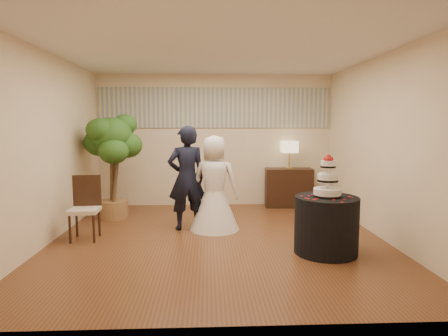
{
  "coord_description": "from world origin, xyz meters",
  "views": [
    {
      "loc": [
        -0.16,
        -5.56,
        1.74
      ],
      "look_at": [
        0.1,
        0.4,
        1.05
      ],
      "focal_mm": 30.0,
      "sensor_mm": 36.0,
      "label": 1
    }
  ],
  "objects_px": {
    "bride": "(214,183)",
    "side_chair": "(84,208)",
    "table_lamp": "(289,155)",
    "cake_table": "(326,225)",
    "console": "(289,188)",
    "ficus_tree": "(112,166)",
    "groom": "(187,178)",
    "wedding_cake": "(328,176)"
  },
  "relations": [
    {
      "from": "bride",
      "to": "side_chair",
      "type": "distance_m",
      "value": 2.06
    },
    {
      "from": "bride",
      "to": "table_lamp",
      "type": "distance_m",
      "value": 2.36
    },
    {
      "from": "cake_table",
      "to": "side_chair",
      "type": "xyz_separation_m",
      "value": [
        -3.47,
        0.75,
        0.1
      ]
    },
    {
      "from": "console",
      "to": "ficus_tree",
      "type": "relative_size",
      "value": 0.5
    },
    {
      "from": "table_lamp",
      "to": "console",
      "type": "bearing_deg",
      "value": 0.0
    },
    {
      "from": "console",
      "to": "side_chair",
      "type": "relative_size",
      "value": 1.02
    },
    {
      "from": "groom",
      "to": "bride",
      "type": "height_order",
      "value": "groom"
    },
    {
      "from": "bride",
      "to": "wedding_cake",
      "type": "xyz_separation_m",
      "value": [
        1.49,
        -1.23,
        0.28
      ]
    },
    {
      "from": "console",
      "to": "side_chair",
      "type": "height_order",
      "value": "side_chair"
    },
    {
      "from": "groom",
      "to": "bride",
      "type": "xyz_separation_m",
      "value": [
        0.46,
        -0.03,
        -0.08
      ]
    },
    {
      "from": "wedding_cake",
      "to": "table_lamp",
      "type": "distance_m",
      "value": 2.92
    },
    {
      "from": "side_chair",
      "to": "table_lamp",
      "type": "bearing_deg",
      "value": 28.33
    },
    {
      "from": "ficus_tree",
      "to": "table_lamp",
      "type": "bearing_deg",
      "value": 14.19
    },
    {
      "from": "wedding_cake",
      "to": "bride",
      "type": "bearing_deg",
      "value": 140.48
    },
    {
      "from": "bride",
      "to": "ficus_tree",
      "type": "height_order",
      "value": "ficus_tree"
    },
    {
      "from": "cake_table",
      "to": "wedding_cake",
      "type": "height_order",
      "value": "wedding_cake"
    },
    {
      "from": "bride",
      "to": "cake_table",
      "type": "xyz_separation_m",
      "value": [
        1.49,
        -1.23,
        -0.4
      ]
    },
    {
      "from": "groom",
      "to": "side_chair",
      "type": "distance_m",
      "value": 1.65
    },
    {
      "from": "table_lamp",
      "to": "side_chair",
      "type": "distance_m",
      "value": 4.24
    },
    {
      "from": "table_lamp",
      "to": "ficus_tree",
      "type": "relative_size",
      "value": 0.29
    },
    {
      "from": "wedding_cake",
      "to": "side_chair",
      "type": "relative_size",
      "value": 0.59
    },
    {
      "from": "console",
      "to": "ficus_tree",
      "type": "height_order",
      "value": "ficus_tree"
    },
    {
      "from": "groom",
      "to": "cake_table",
      "type": "xyz_separation_m",
      "value": [
        1.95,
        -1.27,
        -0.47
      ]
    },
    {
      "from": "cake_table",
      "to": "table_lamp",
      "type": "height_order",
      "value": "table_lamp"
    },
    {
      "from": "groom",
      "to": "bride",
      "type": "bearing_deg",
      "value": 160.79
    },
    {
      "from": "bride",
      "to": "table_lamp",
      "type": "bearing_deg",
      "value": -121.62
    },
    {
      "from": "bride",
      "to": "console",
      "type": "relative_size",
      "value": 1.6
    },
    {
      "from": "cake_table",
      "to": "side_chair",
      "type": "relative_size",
      "value": 0.88
    },
    {
      "from": "ficus_tree",
      "to": "wedding_cake",
      "type": "bearing_deg",
      "value": -31.23
    },
    {
      "from": "ficus_tree",
      "to": "side_chair",
      "type": "distance_m",
      "value": 1.39
    },
    {
      "from": "wedding_cake",
      "to": "side_chair",
      "type": "height_order",
      "value": "wedding_cake"
    },
    {
      "from": "bride",
      "to": "console",
      "type": "distance_m",
      "value": 2.36
    },
    {
      "from": "table_lamp",
      "to": "side_chair",
      "type": "xyz_separation_m",
      "value": [
        -3.59,
        -2.17,
        -0.63
      ]
    },
    {
      "from": "console",
      "to": "bride",
      "type": "bearing_deg",
      "value": -129.88
    },
    {
      "from": "bride",
      "to": "wedding_cake",
      "type": "bearing_deg",
      "value": 152.56
    },
    {
      "from": "bride",
      "to": "side_chair",
      "type": "xyz_separation_m",
      "value": [
        -1.98,
        -0.49,
        -0.3
      ]
    },
    {
      "from": "cake_table",
      "to": "table_lamp",
      "type": "bearing_deg",
      "value": 87.68
    },
    {
      "from": "bride",
      "to": "wedding_cake",
      "type": "relative_size",
      "value": 2.74
    },
    {
      "from": "cake_table",
      "to": "console",
      "type": "relative_size",
      "value": 0.86
    },
    {
      "from": "console",
      "to": "side_chair",
      "type": "distance_m",
      "value": 4.2
    },
    {
      "from": "table_lamp",
      "to": "groom",
      "type": "bearing_deg",
      "value": -141.39
    },
    {
      "from": "ficus_tree",
      "to": "cake_table",
      "type": "bearing_deg",
      "value": -31.23
    }
  ]
}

